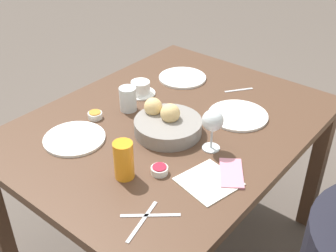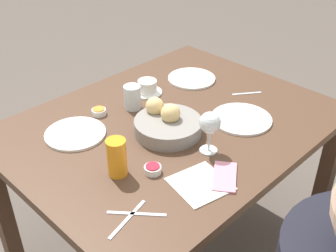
{
  "view_description": "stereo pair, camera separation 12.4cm",
  "coord_description": "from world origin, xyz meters",
  "px_view_note": "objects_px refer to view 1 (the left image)",
  "views": [
    {
      "loc": [
        1.09,
        0.88,
        1.59
      ],
      "look_at": [
        0.07,
        0.05,
        0.74
      ],
      "focal_mm": 45.0,
      "sensor_mm": 36.0,
      "label": 1
    },
    {
      "loc": [
        1.0,
        0.97,
        1.59
      ],
      "look_at": [
        0.07,
        0.05,
        0.74
      ],
      "focal_mm": 45.0,
      "sensor_mm": 36.0,
      "label": 2
    }
  ],
  "objects_px": {
    "spoon_coffee": "(239,90)",
    "napkin": "(209,182)",
    "jam_bowl_berry": "(159,170)",
    "jam_bowl_honey": "(95,115)",
    "plate_near_left": "(182,78)",
    "juice_glass": "(124,160)",
    "water_tumbler": "(128,99)",
    "plate_near_right": "(74,138)",
    "coffee_cup": "(141,89)",
    "plate_far_center": "(238,115)",
    "bread_basket": "(167,124)",
    "wine_glass": "(213,122)",
    "fork_silver": "(142,221)",
    "knife_silver": "(150,215)",
    "cell_phone": "(231,173)"
  },
  "relations": [
    {
      "from": "coffee_cup",
      "to": "plate_near_right",
      "type": "bearing_deg",
      "value": 6.85
    },
    {
      "from": "jam_bowl_honey",
      "to": "spoon_coffee",
      "type": "bearing_deg",
      "value": 150.43
    },
    {
      "from": "jam_bowl_berry",
      "to": "knife_silver",
      "type": "relative_size",
      "value": 0.41
    },
    {
      "from": "jam_bowl_honey",
      "to": "juice_glass",
      "type": "bearing_deg",
      "value": 61.65
    },
    {
      "from": "bread_basket",
      "to": "plate_near_right",
      "type": "distance_m",
      "value": 0.35
    },
    {
      "from": "water_tumbler",
      "to": "cell_phone",
      "type": "distance_m",
      "value": 0.56
    },
    {
      "from": "coffee_cup",
      "to": "cell_phone",
      "type": "bearing_deg",
      "value": 70.03
    },
    {
      "from": "jam_bowl_honey",
      "to": "plate_far_center",
      "type": "bearing_deg",
      "value": 130.5
    },
    {
      "from": "plate_far_center",
      "to": "spoon_coffee",
      "type": "xyz_separation_m",
      "value": [
        -0.19,
        -0.11,
        -0.0
      ]
    },
    {
      "from": "plate_near_left",
      "to": "juice_glass",
      "type": "height_order",
      "value": "juice_glass"
    },
    {
      "from": "fork_silver",
      "to": "spoon_coffee",
      "type": "xyz_separation_m",
      "value": [
        -0.86,
        -0.2,
        0.0
      ]
    },
    {
      "from": "plate_far_center",
      "to": "water_tumbler",
      "type": "height_order",
      "value": "water_tumbler"
    },
    {
      "from": "napkin",
      "to": "jam_bowl_honey",
      "type": "bearing_deg",
      "value": -93.71
    },
    {
      "from": "plate_near_right",
      "to": "water_tumbler",
      "type": "bearing_deg",
      "value": 179.53
    },
    {
      "from": "spoon_coffee",
      "to": "napkin",
      "type": "xyz_separation_m",
      "value": [
        0.6,
        0.25,
        0.0
      ]
    },
    {
      "from": "plate_near_left",
      "to": "coffee_cup",
      "type": "relative_size",
      "value": 1.71
    },
    {
      "from": "bread_basket",
      "to": "spoon_coffee",
      "type": "distance_m",
      "value": 0.46
    },
    {
      "from": "knife_silver",
      "to": "plate_far_center",
      "type": "bearing_deg",
      "value": -171.63
    },
    {
      "from": "plate_near_left",
      "to": "fork_silver",
      "type": "bearing_deg",
      "value": 30.51
    },
    {
      "from": "water_tumbler",
      "to": "coffee_cup",
      "type": "relative_size",
      "value": 0.77
    },
    {
      "from": "coffee_cup",
      "to": "napkin",
      "type": "bearing_deg",
      "value": 62.17
    },
    {
      "from": "coffee_cup",
      "to": "spoon_coffee",
      "type": "height_order",
      "value": "coffee_cup"
    },
    {
      "from": "juice_glass",
      "to": "fork_silver",
      "type": "height_order",
      "value": "juice_glass"
    },
    {
      "from": "coffee_cup",
      "to": "cell_phone",
      "type": "relative_size",
      "value": 0.78
    },
    {
      "from": "jam_bowl_honey",
      "to": "napkin",
      "type": "height_order",
      "value": "jam_bowl_honey"
    },
    {
      "from": "jam_bowl_berry",
      "to": "plate_far_center",
      "type": "bearing_deg",
      "value": 178.57
    },
    {
      "from": "plate_near_left",
      "to": "jam_bowl_berry",
      "type": "bearing_deg",
      "value": 31.49
    },
    {
      "from": "fork_silver",
      "to": "napkin",
      "type": "distance_m",
      "value": 0.27
    },
    {
      "from": "juice_glass",
      "to": "fork_silver",
      "type": "relative_size",
      "value": 0.76
    },
    {
      "from": "spoon_coffee",
      "to": "water_tumbler",
      "type": "bearing_deg",
      "value": -31.39
    },
    {
      "from": "fork_silver",
      "to": "plate_far_center",
      "type": "bearing_deg",
      "value": -172.26
    },
    {
      "from": "plate_near_left",
      "to": "jam_bowl_honey",
      "type": "bearing_deg",
      "value": -6.3
    },
    {
      "from": "jam_bowl_berry",
      "to": "cell_phone",
      "type": "relative_size",
      "value": 0.35
    },
    {
      "from": "jam_bowl_berry",
      "to": "jam_bowl_honey",
      "type": "distance_m",
      "value": 0.43
    },
    {
      "from": "cell_phone",
      "to": "juice_glass",
      "type": "bearing_deg",
      "value": -48.87
    },
    {
      "from": "plate_near_right",
      "to": "fork_silver",
      "type": "xyz_separation_m",
      "value": [
        0.15,
        0.47,
        -0.0
      ]
    },
    {
      "from": "juice_glass",
      "to": "coffee_cup",
      "type": "relative_size",
      "value": 1.02
    },
    {
      "from": "napkin",
      "to": "water_tumbler",
      "type": "bearing_deg",
      "value": -108.12
    },
    {
      "from": "jam_bowl_berry",
      "to": "spoon_coffee",
      "type": "bearing_deg",
      "value": -171.34
    },
    {
      "from": "spoon_coffee",
      "to": "jam_bowl_berry",
      "type": "bearing_deg",
      "value": 8.66
    },
    {
      "from": "knife_silver",
      "to": "cell_phone",
      "type": "distance_m",
      "value": 0.32
    },
    {
      "from": "jam_bowl_berry",
      "to": "water_tumbler",
      "type": "bearing_deg",
      "value": -122.6
    },
    {
      "from": "bread_basket",
      "to": "cell_phone",
      "type": "distance_m",
      "value": 0.33
    },
    {
      "from": "juice_glass",
      "to": "fork_silver",
      "type": "xyz_separation_m",
      "value": [
        0.11,
        0.18,
        -0.06
      ]
    },
    {
      "from": "plate_near_left",
      "to": "jam_bowl_berry",
      "type": "height_order",
      "value": "jam_bowl_berry"
    },
    {
      "from": "bread_basket",
      "to": "wine_glass",
      "type": "height_order",
      "value": "wine_glass"
    },
    {
      "from": "plate_far_center",
      "to": "jam_bowl_berry",
      "type": "bearing_deg",
      "value": -1.43
    },
    {
      "from": "fork_silver",
      "to": "jam_bowl_honey",
      "type": "bearing_deg",
      "value": -119.76
    },
    {
      "from": "wine_glass",
      "to": "knife_silver",
      "type": "distance_m",
      "value": 0.41
    },
    {
      "from": "spoon_coffee",
      "to": "napkin",
      "type": "bearing_deg",
      "value": 22.79
    }
  ]
}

